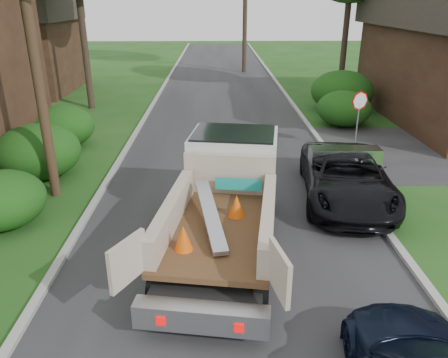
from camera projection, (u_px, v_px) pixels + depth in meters
name	position (u px, v px, depth m)	size (l,w,h in m)	color
ground	(236.00, 289.00, 9.35)	(120.00, 120.00, 0.00)	#1A4614
road	(226.00, 145.00, 18.59)	(8.00, 90.00, 0.02)	#28282B
curb_left	(129.00, 144.00, 18.49)	(0.20, 90.00, 0.12)	#9E9E99
curb_right	(322.00, 143.00, 18.63)	(0.20, 90.00, 0.12)	#9E9E99
stop_sign	(359.00, 109.00, 17.07)	(0.71, 0.32, 2.48)	slate
utility_pole	(29.00, 22.00, 11.88)	(2.42, 1.25, 10.00)	#382619
house_left_far	(14.00, 44.00, 28.28)	(7.56, 7.56, 6.00)	#341D15
hedge_left_a	(1.00, 200.00, 11.72)	(2.34, 2.34, 1.53)	#10410F
hedge_left_b	(38.00, 152.00, 14.88)	(2.86, 2.86, 1.87)	#10410F
hedge_left_c	(63.00, 126.00, 18.15)	(2.60, 2.60, 1.70)	#10410F
hedge_right_a	(344.00, 108.00, 21.13)	(2.60, 2.60, 1.70)	#10410F
hedge_right_b	(342.00, 91.00, 23.82)	(3.38, 3.38, 2.21)	#10410F
flatbed_truck	(228.00, 188.00, 11.06)	(3.59, 6.77, 2.45)	black
black_pickup	(346.00, 177.00, 13.28)	(2.51, 5.45, 1.51)	black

